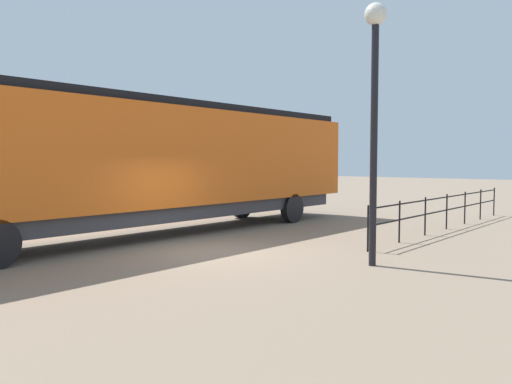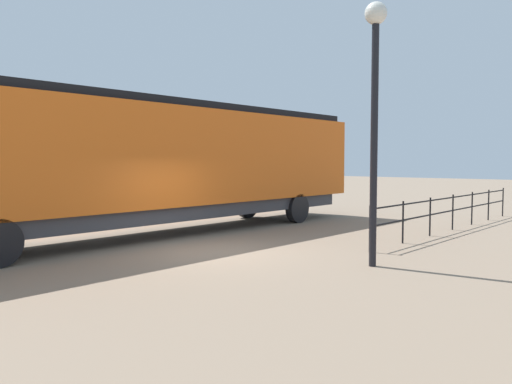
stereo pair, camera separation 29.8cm
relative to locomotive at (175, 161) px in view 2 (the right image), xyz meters
The scene contains 4 objects.
ground_plane 4.47m from the locomotive, 25.77° to the right, with size 120.00×120.00×0.00m, color #84705B.
locomotive is the anchor object (origin of this frame).
lamp_post 7.62m from the locomotive, ahead, with size 0.49×0.49×5.82m.
platform_fence 9.54m from the locomotive, 46.23° to the left, with size 0.05×11.53×1.21m.
Camera 2 is at (9.53, -9.04, 2.36)m, focal length 35.82 mm.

